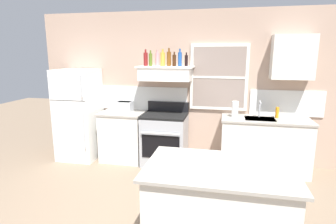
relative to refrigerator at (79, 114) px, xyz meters
The scene contains 20 objects.
back_wall 2.03m from the refrigerator, 11.29° to the left, with size 5.40×0.11×2.70m.
refrigerator is the anchor object (origin of this frame).
counter_left_of_stove 0.93m from the refrigerator, ahead, with size 0.79×0.63×0.91m.
toaster 0.90m from the refrigerator, ahead, with size 0.30×0.20×0.19m.
stove_range 1.69m from the refrigerator, ahead, with size 0.76×0.69×1.09m.
range_hood_shelf 1.83m from the refrigerator, ahead, with size 0.96×0.52×0.24m.
bottle_red_label_wine 1.65m from the refrigerator, ahead, with size 0.07×0.07×0.28m.
bottle_olive_oil_square 1.73m from the refrigerator, ahead, with size 0.06×0.06×0.27m.
bottle_rose_pink 1.82m from the refrigerator, ahead, with size 0.07×0.07×0.27m.
bottle_champagne_gold_foil 1.90m from the refrigerator, ahead, with size 0.08×0.08×0.29m.
bottle_amber_wine 2.00m from the refrigerator, ahead, with size 0.07×0.07×0.30m.
bottle_brown_stout 2.07m from the refrigerator, ahead, with size 0.06×0.06×0.24m.
bottle_blue_liqueur 2.16m from the refrigerator, ahead, with size 0.07×0.07×0.29m.
bottle_balsamic_dark 2.24m from the refrigerator, ahead, with size 0.06×0.06×0.23m.
counter_right_with_sink 3.37m from the refrigerator, ahead, with size 1.43×0.63×0.91m.
sink_faucet 3.26m from the refrigerator, ahead, with size 0.03×0.17×0.28m.
paper_towel_roll 2.85m from the refrigerator, ahead, with size 0.11×0.11×0.27m, color white.
dish_soap_bottle 3.54m from the refrigerator, ahead, with size 0.06×0.06×0.18m, color orange.
kitchen_island 3.40m from the refrigerator, 38.23° to the right, with size 1.40×0.90×0.91m.
upper_cabinet_right 3.85m from the refrigerator, ahead, with size 0.64×0.32×0.70m.
Camera 1 is at (0.79, -2.72, 1.95)m, focal length 29.35 mm.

